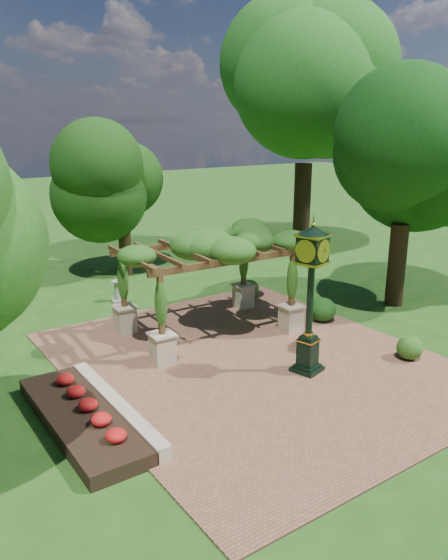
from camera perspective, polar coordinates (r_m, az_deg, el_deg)
ground at (r=15.84m, az=5.22°, el=-9.78°), size 120.00×120.00×0.00m
brick_plaza at (r=16.53m, az=2.99°, el=-8.48°), size 10.00×12.00×0.04m
border_wall at (r=13.99m, az=-11.20°, el=-12.88°), size 0.35×5.00×0.40m
flower_bed at (r=13.73m, az=-14.73°, el=-13.83°), size 1.50×5.00×0.36m
pedestal_clock at (r=15.16m, az=9.06°, el=-0.63°), size 1.04×1.04×4.31m
pergola at (r=17.86m, az=-1.73°, el=3.19°), size 5.76×3.77×3.52m
sundial at (r=22.13m, az=-11.07°, el=-1.28°), size 0.56×0.56×0.85m
shrub_front at (r=17.42m, az=18.83°, el=-6.72°), size 0.85×0.85×0.70m
shrub_mid at (r=19.82m, az=10.27°, el=-3.05°), size 1.09×1.09×0.85m
shrub_back at (r=22.27m, az=2.69°, el=-0.84°), size 0.96×0.96×0.69m
tree_north at (r=25.34m, az=-10.65°, el=10.23°), size 4.05×4.05×6.37m
tree_east_far at (r=28.94m, az=8.64°, el=19.37°), size 6.46×6.46×12.46m
tree_east_near at (r=21.47m, az=18.55°, el=12.09°), size 5.07×5.07×8.24m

